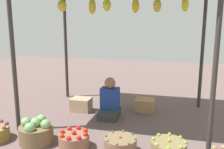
{
  "coord_description": "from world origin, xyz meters",
  "views": [
    {
      "loc": [
        1.03,
        -4.56,
        1.83
      ],
      "look_at": [
        0.0,
        -0.55,
        0.95
      ],
      "focal_mm": 41.21,
      "sensor_mm": 36.0,
      "label": 1
    }
  ],
  "objects_px": {
    "vendor_person": "(110,102)",
    "wooden_crate_near_vendor": "(81,104)",
    "basket_red_tomatoes": "(74,141)",
    "basket_green_chilies": "(120,145)",
    "wooden_crate_stacked_rear": "(145,105)",
    "basket_cabbages": "(36,132)"
  },
  "relations": [
    {
      "from": "basket_green_chilies",
      "to": "wooden_crate_stacked_rear",
      "type": "relative_size",
      "value": 1.22
    },
    {
      "from": "vendor_person",
      "to": "wooden_crate_near_vendor",
      "type": "distance_m",
      "value": 0.71
    },
    {
      "from": "basket_red_tomatoes",
      "to": "basket_green_chilies",
      "type": "distance_m",
      "value": 0.68
    },
    {
      "from": "basket_green_chilies",
      "to": "wooden_crate_near_vendor",
      "type": "xyz_separation_m",
      "value": [
        -1.15,
        1.48,
        0.02
      ]
    },
    {
      "from": "basket_cabbages",
      "to": "basket_red_tomatoes",
      "type": "xyz_separation_m",
      "value": [
        0.62,
        -0.01,
        -0.05
      ]
    },
    {
      "from": "wooden_crate_stacked_rear",
      "to": "basket_red_tomatoes",
      "type": "bearing_deg",
      "value": -113.42
    },
    {
      "from": "basket_cabbages",
      "to": "wooden_crate_stacked_rear",
      "type": "height_order",
      "value": "basket_cabbages"
    },
    {
      "from": "basket_red_tomatoes",
      "to": "wooden_crate_stacked_rear",
      "type": "height_order",
      "value": "basket_red_tomatoes"
    },
    {
      "from": "basket_green_chilies",
      "to": "wooden_crate_near_vendor",
      "type": "relative_size",
      "value": 1.17
    },
    {
      "from": "vendor_person",
      "to": "basket_cabbages",
      "type": "distance_m",
      "value": 1.52
    },
    {
      "from": "basket_green_chilies",
      "to": "wooden_crate_near_vendor",
      "type": "bearing_deg",
      "value": 127.81
    },
    {
      "from": "vendor_person",
      "to": "wooden_crate_stacked_rear",
      "type": "height_order",
      "value": "vendor_person"
    },
    {
      "from": "vendor_person",
      "to": "basket_green_chilies",
      "type": "bearing_deg",
      "value": -68.94
    },
    {
      "from": "vendor_person",
      "to": "wooden_crate_stacked_rear",
      "type": "xyz_separation_m",
      "value": [
        0.6,
        0.54,
        -0.17
      ]
    },
    {
      "from": "vendor_person",
      "to": "basket_green_chilies",
      "type": "height_order",
      "value": "vendor_person"
    },
    {
      "from": "vendor_person",
      "to": "basket_red_tomatoes",
      "type": "bearing_deg",
      "value": -98.47
    },
    {
      "from": "basket_red_tomatoes",
      "to": "basket_green_chilies",
      "type": "relative_size",
      "value": 0.97
    },
    {
      "from": "basket_red_tomatoes",
      "to": "basket_green_chilies",
      "type": "xyz_separation_m",
      "value": [
        0.68,
        0.02,
        0.0
      ]
    },
    {
      "from": "basket_cabbages",
      "to": "wooden_crate_near_vendor",
      "type": "xyz_separation_m",
      "value": [
        0.15,
        1.49,
        -0.04
      ]
    },
    {
      "from": "vendor_person",
      "to": "wooden_crate_near_vendor",
      "type": "relative_size",
      "value": 1.99
    },
    {
      "from": "vendor_person",
      "to": "basket_cabbages",
      "type": "height_order",
      "value": "vendor_person"
    },
    {
      "from": "vendor_person",
      "to": "wooden_crate_near_vendor",
      "type": "bearing_deg",
      "value": 162.48
    }
  ]
}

